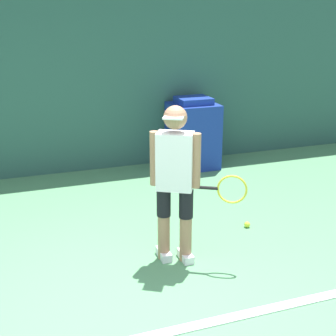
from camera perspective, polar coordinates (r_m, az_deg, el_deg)
The scene contains 6 objects.
ground_plane at distance 3.99m, azimuth -3.24°, elevation -17.92°, with size 24.00×24.00×0.00m, color #518C5B.
back_wall at distance 7.10m, azimuth -12.42°, elevation 10.31°, with size 24.00×0.10×2.77m.
court_baseline at distance 3.81m, azimuth -2.20°, elevation -19.84°, with size 21.60×0.10×0.01m.
tennis_player at distance 4.43m, azimuth 0.99°, elevation -1.27°, with size 0.82×0.52×1.56m.
tennis_ball at distance 5.49m, azimuth 9.62°, elevation -6.81°, with size 0.07×0.07×0.07m.
covered_chair at distance 7.33m, azimuth 3.05°, elevation 4.15°, with size 0.72×0.65×1.11m.
Camera 1 is at (-0.85, -3.08, 2.38)m, focal length 50.00 mm.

